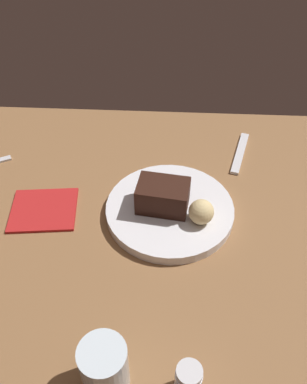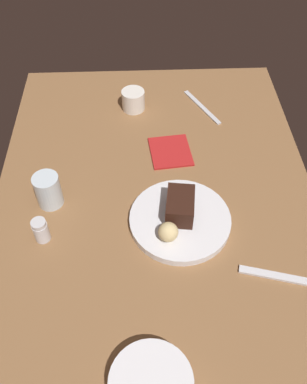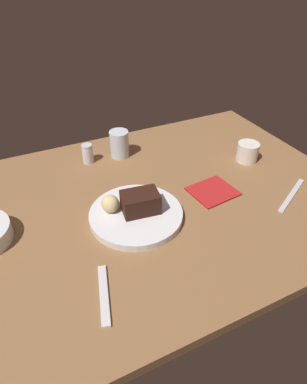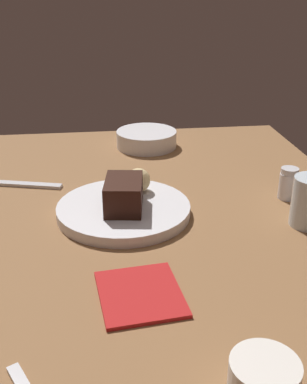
{
  "view_description": "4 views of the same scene",
  "coord_description": "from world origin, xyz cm",
  "px_view_note": "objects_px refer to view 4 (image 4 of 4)",
  "views": [
    {
      "loc": [
        6.54,
        -48.87,
        61.76
      ],
      "look_at": [
        3.44,
        7.52,
        6.93
      ],
      "focal_mm": 37.79,
      "sensor_mm": 36.0,
      "label": 1
    },
    {
      "loc": [
        67.42,
        -3.38,
        86.21
      ],
      "look_at": [
        -0.18,
        -0.63,
        6.88
      ],
      "focal_mm": 38.77,
      "sensor_mm": 36.0,
      "label": 2
    },
    {
      "loc": [
        31.01,
        66.94,
        61.47
      ],
      "look_at": [
        -1.08,
        0.18,
        5.43
      ],
      "focal_mm": 30.44,
      "sensor_mm": 36.0,
      "label": 3
    },
    {
      "loc": [
        -71.98,
        9.76,
        43.67
      ],
      "look_at": [
        6.84,
        -0.03,
        7.31
      ],
      "focal_mm": 43.9,
      "sensor_mm": 36.0,
      "label": 4
    }
  ],
  "objects_px": {
    "salt_shaker": "(288,184)",
    "chocolate_cake_slice": "(124,194)",
    "side_bowl": "(147,139)",
    "dessert_spoon": "(28,185)",
    "bread_roll": "(138,180)",
    "dessert_plate": "(124,210)",
    "folded_napkin": "(140,294)"
  },
  "relations": [
    {
      "from": "side_bowl",
      "to": "dessert_spoon",
      "type": "xyz_separation_m",
      "value": [
        -0.23,
        0.28,
        -0.02
      ]
    },
    {
      "from": "dessert_plate",
      "to": "folded_napkin",
      "type": "xyz_separation_m",
      "value": [
        -0.25,
        -0.01,
        -0.01
      ]
    },
    {
      "from": "folded_napkin",
      "to": "chocolate_cake_slice",
      "type": "bearing_deg",
      "value": 1.5
    },
    {
      "from": "side_bowl",
      "to": "dessert_plate",
      "type": "bearing_deg",
      "value": 167.39
    },
    {
      "from": "folded_napkin",
      "to": "salt_shaker",
      "type": "bearing_deg",
      "value": -49.03
    },
    {
      "from": "side_bowl",
      "to": "folded_napkin",
      "type": "bearing_deg",
      "value": 172.88
    },
    {
      "from": "side_bowl",
      "to": "chocolate_cake_slice",
      "type": "bearing_deg",
      "value": 167.86
    },
    {
      "from": "dessert_plate",
      "to": "bread_roll",
      "type": "xyz_separation_m",
      "value": [
        0.06,
        -0.03,
        0.03
      ]
    },
    {
      "from": "salt_shaker",
      "to": "chocolate_cake_slice",
      "type": "bearing_deg",
      "value": 97.98
    },
    {
      "from": "side_bowl",
      "to": "dessert_spoon",
      "type": "relative_size",
      "value": 1.05
    },
    {
      "from": "side_bowl",
      "to": "dessert_spoon",
      "type": "bearing_deg",
      "value": 128.65
    },
    {
      "from": "chocolate_cake_slice",
      "to": "side_bowl",
      "type": "relative_size",
      "value": 0.62
    },
    {
      "from": "dessert_plate",
      "to": "dessert_spoon",
      "type": "height_order",
      "value": "dessert_plate"
    },
    {
      "from": "chocolate_cake_slice",
      "to": "side_bowl",
      "type": "bearing_deg",
      "value": -12.14
    },
    {
      "from": "side_bowl",
      "to": "folded_napkin",
      "type": "distance_m",
      "value": 0.64
    },
    {
      "from": "bread_roll",
      "to": "salt_shaker",
      "type": "bearing_deg",
      "value": -94.87
    },
    {
      "from": "chocolate_cake_slice",
      "to": "side_bowl",
      "type": "xyz_separation_m",
      "value": [
        0.4,
        -0.09,
        -0.03
      ]
    },
    {
      "from": "folded_napkin",
      "to": "dessert_plate",
      "type": "bearing_deg",
      "value": 1.5
    },
    {
      "from": "dessert_plate",
      "to": "folded_napkin",
      "type": "bearing_deg",
      "value": -178.5
    },
    {
      "from": "dessert_spoon",
      "to": "side_bowl",
      "type": "bearing_deg",
      "value": 53.75
    },
    {
      "from": "folded_napkin",
      "to": "side_bowl",
      "type": "bearing_deg",
      "value": -7.12
    },
    {
      "from": "folded_napkin",
      "to": "dessert_spoon",
      "type": "bearing_deg",
      "value": 26.38
    },
    {
      "from": "bread_roll",
      "to": "dessert_plate",
      "type": "bearing_deg",
      "value": 149.76
    },
    {
      "from": "dessert_plate",
      "to": "side_bowl",
      "type": "xyz_separation_m",
      "value": [
        0.38,
        -0.09,
        0.01
      ]
    },
    {
      "from": "dessert_plate",
      "to": "bread_roll",
      "type": "distance_m",
      "value": 0.08
    },
    {
      "from": "bread_roll",
      "to": "folded_napkin",
      "type": "relative_size",
      "value": 0.37
    },
    {
      "from": "dessert_plate",
      "to": "chocolate_cake_slice",
      "type": "height_order",
      "value": "chocolate_cake_slice"
    },
    {
      "from": "chocolate_cake_slice",
      "to": "salt_shaker",
      "type": "bearing_deg",
      "value": -82.02
    },
    {
      "from": "dessert_plate",
      "to": "salt_shaker",
      "type": "relative_size",
      "value": 3.86
    },
    {
      "from": "bread_roll",
      "to": "side_bowl",
      "type": "relative_size",
      "value": 0.3
    },
    {
      "from": "dessert_spoon",
      "to": "chocolate_cake_slice",
      "type": "bearing_deg",
      "value": -26.05
    },
    {
      "from": "dessert_plate",
      "to": "chocolate_cake_slice",
      "type": "bearing_deg",
      "value": -178.63
    }
  ]
}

